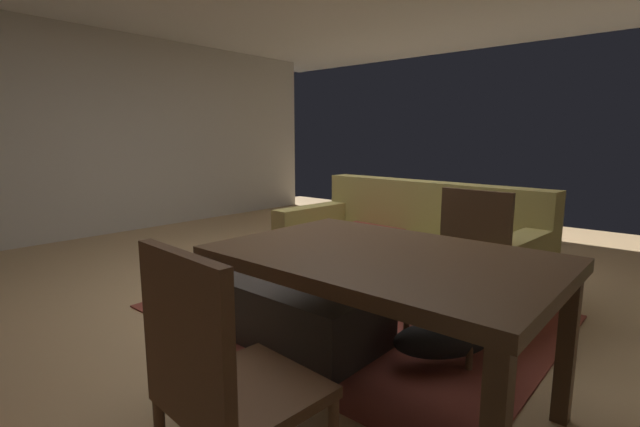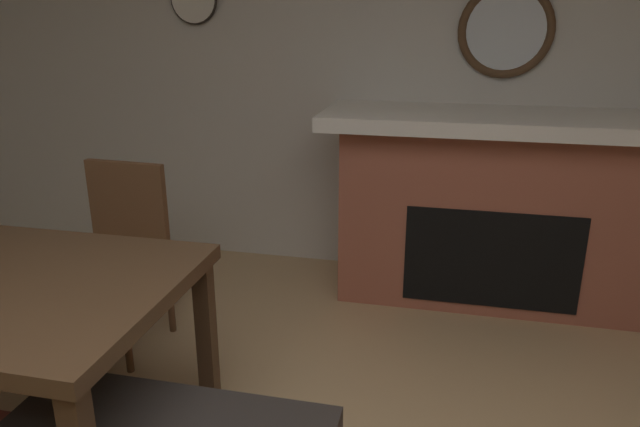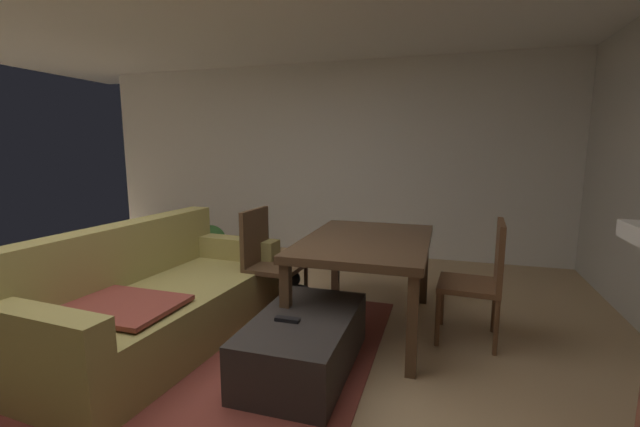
% 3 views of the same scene
% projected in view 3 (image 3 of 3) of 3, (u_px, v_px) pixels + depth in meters
% --- Properties ---
extents(floor, '(8.66, 8.66, 0.00)m').
position_uv_depth(floor, '(164.00, 388.00, 2.53)').
color(floor, tan).
extents(wall_right_window_side, '(0.12, 6.77, 2.58)m').
position_uv_depth(wall_right_window_side, '(327.00, 159.00, 5.73)').
color(wall_right_window_side, white).
rests_on(wall_right_window_side, ground).
extents(area_rug, '(2.60, 2.00, 0.01)m').
position_uv_depth(area_rug, '(228.00, 355.00, 2.92)').
color(area_rug, brown).
rests_on(area_rug, ground).
extents(couch, '(2.11, 1.11, 0.88)m').
position_uv_depth(couch, '(154.00, 303.00, 3.10)').
color(couch, '#9E8E4C').
rests_on(couch, ground).
extents(ottoman_coffee_table, '(1.08, 0.61, 0.37)m').
position_uv_depth(ottoman_coffee_table, '(304.00, 343.00, 2.72)').
color(ottoman_coffee_table, '#2D2826').
rests_on(ottoman_coffee_table, ground).
extents(tv_remote, '(0.05, 0.16, 0.02)m').
position_uv_depth(tv_remote, '(287.00, 319.00, 2.61)').
color(tv_remote, black).
rests_on(tv_remote, ottoman_coffee_table).
extents(dining_table, '(1.45, 0.98, 0.74)m').
position_uv_depth(dining_table, '(366.00, 248.00, 3.32)').
color(dining_table, '#513823').
rests_on(dining_table, ground).
extents(dining_chair_south, '(0.47, 0.47, 0.93)m').
position_uv_depth(dining_chair_south, '(482.00, 274.00, 3.08)').
color(dining_chair_south, brown).
rests_on(dining_chair_south, ground).
extents(dining_chair_north, '(0.47, 0.47, 0.93)m').
position_uv_depth(dining_chair_north, '(266.00, 256.00, 3.60)').
color(dining_chair_north, '#513823').
rests_on(dining_chair_north, ground).
extents(potted_plant, '(0.38, 0.38, 0.50)m').
position_uv_depth(potted_plant, '(211.00, 243.00, 5.15)').
color(potted_plant, '#474C51').
rests_on(potted_plant, ground).
extents(small_dog, '(0.52, 0.56, 0.29)m').
position_uv_depth(small_dog, '(304.00, 296.00, 3.63)').
color(small_dog, black).
rests_on(small_dog, ground).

